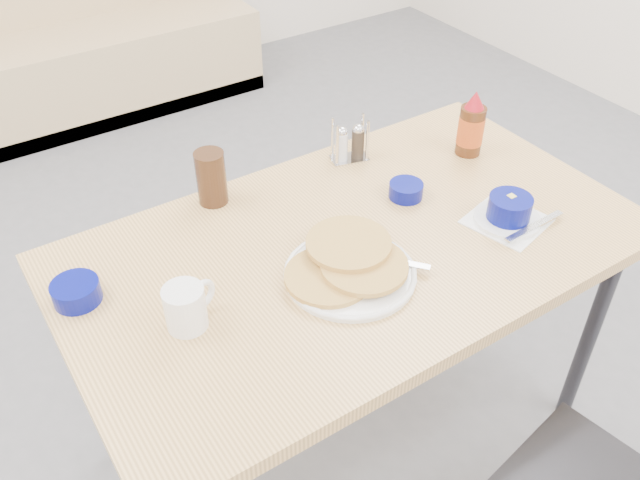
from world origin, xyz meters
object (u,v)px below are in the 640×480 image
dining_table (354,261)px  pancake_plate (349,267)px  butter_bowl (406,190)px  booth_bench (70,47)px  grits_setting (509,212)px  amber_tumbler (211,178)px  coffee_mug (187,306)px  condiment_caddy (350,146)px  syrup_bottle (471,127)px  creamer_bowl (76,292)px

dining_table → pancake_plate: 0.15m
dining_table → butter_bowl: (0.22, 0.08, 0.08)m
booth_bench → dining_table: size_ratio=1.36×
grits_setting → amber_tumbler: amber_tumbler is taller
coffee_mug → condiment_caddy: size_ratio=1.00×
butter_bowl → amber_tumbler: amber_tumbler is taller
grits_setting → coffee_mug: bearing=172.0°
dining_table → butter_bowl: butter_bowl is taller
booth_bench → pancake_plate: (-0.08, -2.62, 0.43)m
dining_table → condiment_caddy: 0.39m
booth_bench → grits_setting: 2.74m
pancake_plate → amber_tumbler: (-0.13, 0.43, 0.05)m
dining_table → syrup_bottle: (0.51, 0.15, 0.15)m
creamer_bowl → amber_tumbler: bearing=22.5°
grits_setting → syrup_bottle: 0.34m
creamer_bowl → amber_tumbler: size_ratio=0.72×
syrup_bottle → creamer_bowl: bearing=179.3°
booth_bench → syrup_bottle: (0.51, -2.38, 0.49)m
booth_bench → dining_table: bearing=-90.0°
booth_bench → syrup_bottle: bearing=-77.9°
condiment_caddy → syrup_bottle: 0.35m
butter_bowl → syrup_bottle: size_ratio=0.47×
creamer_bowl → dining_table: bearing=-15.1°
grits_setting → butter_bowl: (-0.14, 0.23, -0.01)m
creamer_bowl → butter_bowl: size_ratio=1.17×
coffee_mug → creamer_bowl: (-0.17, 0.20, -0.03)m
dining_table → condiment_caddy: condiment_caddy is taller
syrup_bottle → booth_bench: bearing=102.1°
amber_tumbler → syrup_bottle: size_ratio=0.75×
creamer_bowl → syrup_bottle: 1.13m
amber_tumbler → condiment_caddy: size_ratio=1.15×
coffee_mug → butter_bowl: 0.68m
pancake_plate → condiment_caddy: 0.49m
amber_tumbler → grits_setting: bearing=-40.2°
amber_tumbler → syrup_bottle: (0.72, -0.19, 0.01)m
syrup_bottle → dining_table: bearing=-163.2°
syrup_bottle → pancake_plate: bearing=-157.7°
butter_bowl → amber_tumbler: 0.51m
booth_bench → syrup_bottle: size_ratio=9.88×
butter_bowl → coffee_mug: bearing=-170.6°
syrup_bottle → amber_tumbler: bearing=165.5°
pancake_plate → grits_setting: bearing=-7.2°
coffee_mug → syrup_bottle: syrup_bottle is taller
amber_tumbler → syrup_bottle: syrup_bottle is taller
grits_setting → syrup_bottle: (0.14, 0.30, 0.05)m
creamer_bowl → butter_bowl: creamer_bowl is taller
dining_table → amber_tumbler: amber_tumbler is taller
booth_bench → pancake_plate: bearing=-91.8°
coffee_mug → condiment_caddy: condiment_caddy is taller
syrup_bottle → coffee_mug: bearing=-169.1°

